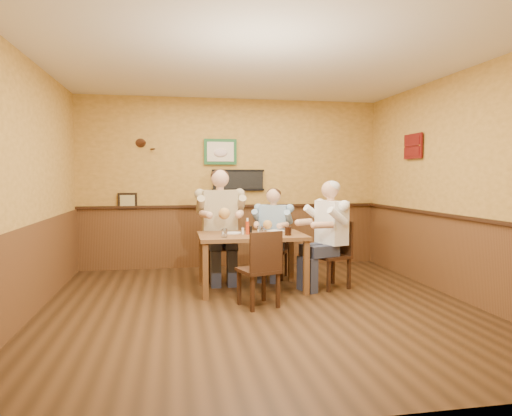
{
  "coord_description": "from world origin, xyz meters",
  "views": [
    {
      "loc": [
        -0.96,
        -5.09,
        1.52
      ],
      "look_at": [
        0.1,
        0.78,
        1.1
      ],
      "focal_mm": 32.0,
      "sensor_mm": 36.0,
      "label": 1
    }
  ],
  "objects_px": {
    "dining_table": "(252,241)",
    "water_glass_mid": "(260,231)",
    "chair_back_left": "(220,246)",
    "diner_white_elder": "(331,240)",
    "water_glass_left": "(224,233)",
    "cola_tumbler": "(288,231)",
    "chair_right_end": "(331,254)",
    "chair_near_side": "(258,268)",
    "diner_tan_shirt": "(220,231)",
    "salt_shaker": "(243,231)",
    "pepper_shaker": "(251,230)",
    "hot_sauce_bottle": "(247,227)",
    "diner_blue_polo": "(274,238)",
    "chair_back_right": "(274,250)"
  },
  "relations": [
    {
      "from": "diner_tan_shirt",
      "to": "cola_tumbler",
      "type": "relative_size",
      "value": 13.16
    },
    {
      "from": "water_glass_left",
      "to": "pepper_shaker",
      "type": "distance_m",
      "value": 0.48
    },
    {
      "from": "cola_tumbler",
      "to": "diner_tan_shirt",
      "type": "bearing_deg",
      "value": 132.78
    },
    {
      "from": "diner_tan_shirt",
      "to": "water_glass_left",
      "type": "height_order",
      "value": "diner_tan_shirt"
    },
    {
      "from": "chair_right_end",
      "to": "water_glass_left",
      "type": "height_order",
      "value": "chair_right_end"
    },
    {
      "from": "hot_sauce_bottle",
      "to": "diner_blue_polo",
      "type": "bearing_deg",
      "value": 53.52
    },
    {
      "from": "chair_back_right",
      "to": "water_glass_left",
      "type": "xyz_separation_m",
      "value": [
        -0.84,
        -0.93,
        0.39
      ]
    },
    {
      "from": "chair_right_end",
      "to": "water_glass_mid",
      "type": "bearing_deg",
      "value": -101.21
    },
    {
      "from": "water_glass_left",
      "to": "salt_shaker",
      "type": "height_order",
      "value": "water_glass_left"
    },
    {
      "from": "diner_tan_shirt",
      "to": "water_glass_left",
      "type": "relative_size",
      "value": 12.66
    },
    {
      "from": "water_glass_mid",
      "to": "diner_tan_shirt",
      "type": "bearing_deg",
      "value": 116.47
    },
    {
      "from": "chair_right_end",
      "to": "hot_sauce_bottle",
      "type": "distance_m",
      "value": 1.21
    },
    {
      "from": "diner_white_elder",
      "to": "cola_tumbler",
      "type": "distance_m",
      "value": 0.66
    },
    {
      "from": "chair_back_left",
      "to": "salt_shaker",
      "type": "distance_m",
      "value": 0.75
    },
    {
      "from": "chair_back_left",
      "to": "chair_right_end",
      "type": "height_order",
      "value": "chair_back_left"
    },
    {
      "from": "water_glass_left",
      "to": "dining_table",
      "type": "bearing_deg",
      "value": 33.38
    },
    {
      "from": "water_glass_left",
      "to": "cola_tumbler",
      "type": "bearing_deg",
      "value": 3.45
    },
    {
      "from": "chair_near_side",
      "to": "salt_shaker",
      "type": "bearing_deg",
      "value": -103.52
    },
    {
      "from": "chair_back_left",
      "to": "salt_shaker",
      "type": "height_order",
      "value": "chair_back_left"
    },
    {
      "from": "diner_blue_polo",
      "to": "water_glass_mid",
      "type": "height_order",
      "value": "diner_blue_polo"
    },
    {
      "from": "hot_sauce_bottle",
      "to": "chair_near_side",
      "type": "bearing_deg",
      "value": -89.6
    },
    {
      "from": "diner_blue_polo",
      "to": "water_glass_left",
      "type": "relative_size",
      "value": 10.47
    },
    {
      "from": "chair_back_left",
      "to": "diner_tan_shirt",
      "type": "height_order",
      "value": "diner_tan_shirt"
    },
    {
      "from": "chair_right_end",
      "to": "water_glass_mid",
      "type": "relative_size",
      "value": 7.01
    },
    {
      "from": "diner_white_elder",
      "to": "cola_tumbler",
      "type": "xyz_separation_m",
      "value": [
        -0.63,
        -0.13,
        0.15
      ]
    },
    {
      "from": "chair_near_side",
      "to": "hot_sauce_bottle",
      "type": "distance_m",
      "value": 0.86
    },
    {
      "from": "cola_tumbler",
      "to": "diner_white_elder",
      "type": "bearing_deg",
      "value": 11.56
    },
    {
      "from": "dining_table",
      "to": "chair_near_side",
      "type": "bearing_deg",
      "value": -93.92
    },
    {
      "from": "dining_table",
      "to": "chair_back_right",
      "type": "bearing_deg",
      "value": 56.29
    },
    {
      "from": "dining_table",
      "to": "water_glass_mid",
      "type": "distance_m",
      "value": 0.27
    },
    {
      "from": "chair_back_right",
      "to": "diner_tan_shirt",
      "type": "distance_m",
      "value": 0.86
    },
    {
      "from": "diner_blue_polo",
      "to": "water_glass_left",
      "type": "distance_m",
      "value": 1.27
    },
    {
      "from": "diner_white_elder",
      "to": "hot_sauce_bottle",
      "type": "xyz_separation_m",
      "value": [
        -1.14,
        0.07,
        0.19
      ]
    },
    {
      "from": "dining_table",
      "to": "salt_shaker",
      "type": "relative_size",
      "value": 16.41
    },
    {
      "from": "dining_table",
      "to": "chair_right_end",
      "type": "distance_m",
      "value": 1.1
    },
    {
      "from": "chair_back_right",
      "to": "dining_table",
      "type": "bearing_deg",
      "value": -98.89
    },
    {
      "from": "salt_shaker",
      "to": "chair_back_right",
      "type": "bearing_deg",
      "value": 49.72
    },
    {
      "from": "chair_back_left",
      "to": "water_glass_mid",
      "type": "xyz_separation_m",
      "value": [
        0.43,
        -0.87,
        0.31
      ]
    },
    {
      "from": "cola_tumbler",
      "to": "salt_shaker",
      "type": "xyz_separation_m",
      "value": [
        -0.56,
        0.21,
        -0.01
      ]
    },
    {
      "from": "hot_sauce_bottle",
      "to": "dining_table",
      "type": "bearing_deg",
      "value": 12.57
    },
    {
      "from": "chair_near_side",
      "to": "water_glass_left",
      "type": "xyz_separation_m",
      "value": [
        -0.34,
        0.51,
        0.36
      ]
    },
    {
      "from": "cola_tumbler",
      "to": "dining_table",
      "type": "bearing_deg",
      "value": 155.03
    },
    {
      "from": "chair_back_left",
      "to": "diner_white_elder",
      "type": "xyz_separation_m",
      "value": [
        1.44,
        -0.74,
        0.15
      ]
    },
    {
      "from": "chair_right_end",
      "to": "hot_sauce_bottle",
      "type": "xyz_separation_m",
      "value": [
        -1.14,
        0.07,
        0.39
      ]
    },
    {
      "from": "diner_white_elder",
      "to": "hot_sauce_bottle",
      "type": "relative_size",
      "value": 6.71
    },
    {
      "from": "diner_tan_shirt",
      "to": "water_glass_left",
      "type": "bearing_deg",
      "value": -93.4
    },
    {
      "from": "chair_back_left",
      "to": "diner_blue_polo",
      "type": "relative_size",
      "value": 0.85
    },
    {
      "from": "chair_right_end",
      "to": "diner_white_elder",
      "type": "distance_m",
      "value": 0.2
    },
    {
      "from": "chair_near_side",
      "to": "water_glass_mid",
      "type": "bearing_deg",
      "value": -121.42
    },
    {
      "from": "chair_back_left",
      "to": "diner_blue_polo",
      "type": "bearing_deg",
      "value": -0.12
    }
  ]
}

